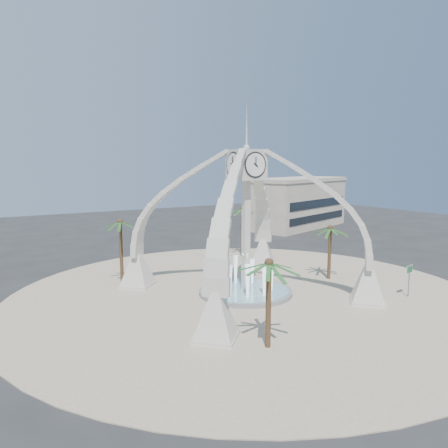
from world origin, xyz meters
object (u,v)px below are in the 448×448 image
palm_north (242,210)px  palm_south (269,264)px  palm_west (120,223)px  palm_east (330,229)px  street_sign (409,273)px  clock_tower (246,219)px  fountain (245,291)px

palm_north → palm_south: 26.35m
palm_west → palm_north: palm_west is taller
palm_east → street_sign: (1.60, -7.63, -2.91)m
clock_tower → palm_east: clock_tower is taller
palm_east → palm_south: palm_south is taller
fountain → palm_north: bearing=57.3°
clock_tower → fountain: (0.00, 0.00, -6.20)m
palm_west → street_sign: (19.41, -15.98, -3.78)m
palm_north → palm_south: bearing=-120.3°
palm_west → palm_north: (16.48, 4.77, -0.19)m
palm_east → palm_north: bearing=95.8°
clock_tower → palm_south: clock_tower is taller
palm_south → street_sign: size_ratio=2.09×
palm_north → street_sign: (2.93, -20.76, -3.59)m
palm_east → palm_north: size_ratio=0.89×
fountain → palm_south: (-4.98, -9.77, 4.94)m
fountain → clock_tower: bearing=-90.0°
palm_south → street_sign: (16.24, 1.98, -3.19)m
fountain → palm_west: (-8.16, 8.20, 5.53)m
palm_north → palm_south: palm_north is taller
fountain → palm_west: 12.82m
palm_west → street_sign: bearing=-39.5°
palm_north → fountain: bearing=-122.7°
palm_east → palm_south: 17.51m
palm_east → palm_south: bearing=-146.7°
palm_south → street_sign: bearing=7.0°
palm_west → palm_east: bearing=-25.1°
palm_north → clock_tower: bearing=-122.7°
clock_tower → fountain: bearing=90.0°
palm_east → palm_west: bearing=154.9°
palm_east → street_sign: palm_east is taller
fountain → palm_east: 10.72m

